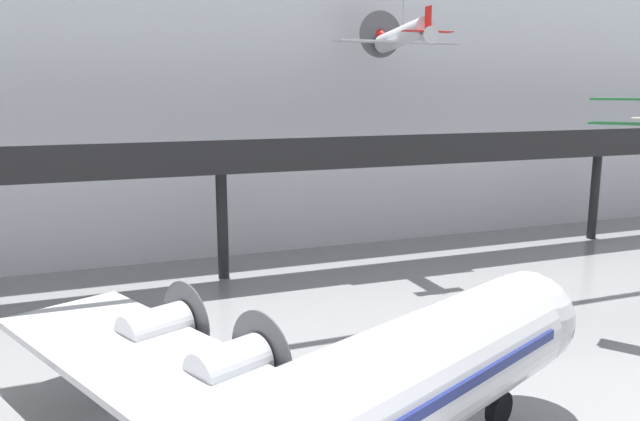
{
  "coord_description": "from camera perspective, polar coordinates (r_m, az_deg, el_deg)",
  "views": [
    {
      "loc": [
        -8.04,
        -11.23,
        11.84
      ],
      "look_at": [
        0.12,
        9.99,
        7.43
      ],
      "focal_mm": 35.0,
      "sensor_mm": 36.0,
      "label": 1
    }
  ],
  "objects": [
    {
      "name": "mezzanine_walkway",
      "position": [
        38.25,
        -8.77,
        4.13
      ],
      "size": [
        110.0,
        3.2,
        8.99
      ],
      "color": "black",
      "rests_on": "ground"
    },
    {
      "name": "suspended_plane_silver_racer",
      "position": [
        41.74,
        7.55,
        15.51
      ],
      "size": [
        8.88,
        7.27,
        6.06
      ],
      "rotation": [
        0.0,
        0.0,
        1.55
      ],
      "color": "silver"
    },
    {
      "name": "hangar_back_wall",
      "position": [
        45.5,
        -11.06,
        10.95
      ],
      "size": [
        140.0,
        3.0,
        23.95
      ],
      "color": "silver",
      "rests_on": "ground"
    }
  ]
}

